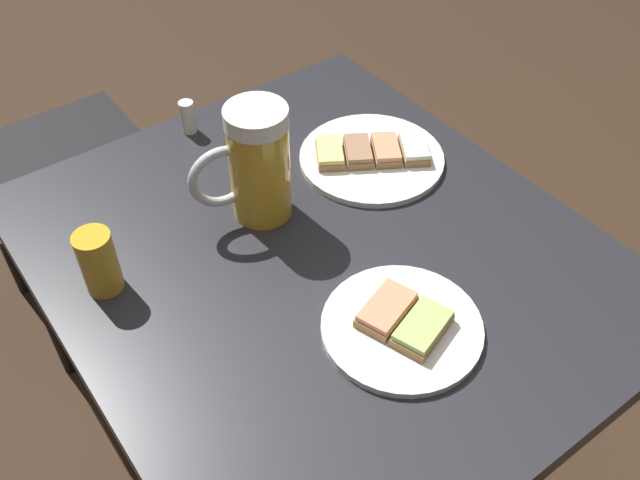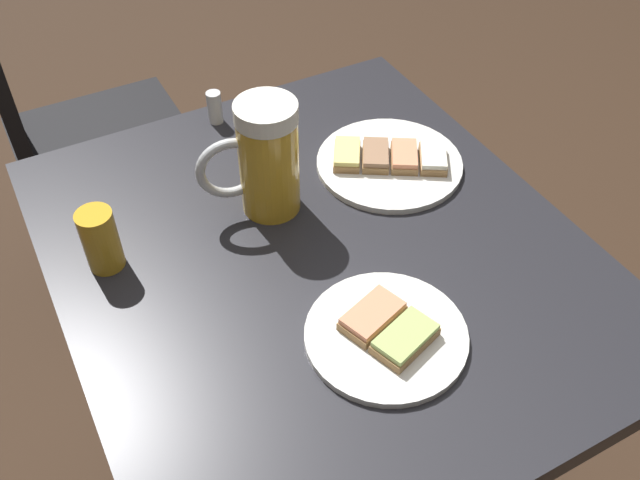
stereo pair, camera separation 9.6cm
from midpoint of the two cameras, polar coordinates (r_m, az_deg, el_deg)
name	(u,v)px [view 2 (the right image)]	position (r m, az deg, el deg)	size (l,w,h in m)	color
cafe_table	(320,321)	(1.09, 2.53, -6.73)	(0.81, 0.70, 0.73)	black
plate_near	(389,161)	(1.12, 8.13, 6.24)	(0.23, 0.23, 0.03)	white
plate_far	(388,333)	(0.88, 8.70, -7.61)	(0.20, 0.20, 0.03)	white
beer_mug	(265,159)	(0.98, -1.69, 6.46)	(0.09, 0.15, 0.18)	gold
beer_glass_small	(101,240)	(0.95, -14.68, -0.13)	(0.05, 0.05, 0.09)	gold
salt_shaker	(215,107)	(1.20, -6.26, 10.56)	(0.02, 0.02, 0.06)	silver
cafe_chair	(69,132)	(1.64, -18.10, 8.24)	(0.38, 0.38, 0.88)	black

